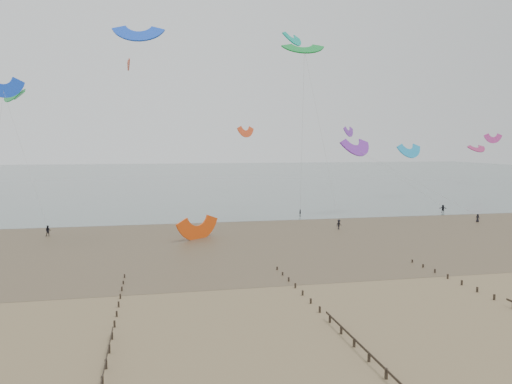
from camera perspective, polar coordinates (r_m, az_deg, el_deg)
ground at (r=49.35m, az=1.32°, el=-12.51°), size 500.00×500.00×0.00m
sea_and_shore at (r=81.81m, az=-6.99°, el=-5.28°), size 500.00×665.00×0.03m
kitesurfers at (r=96.68m, az=5.46°, el=-3.08°), size 124.36×17.85×1.81m
grounded_kite at (r=81.36m, az=-6.59°, el=-5.34°), size 9.31×9.04×4.04m
kites_airborne at (r=133.37m, az=-12.66°, el=7.78°), size 226.33×108.40×37.43m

